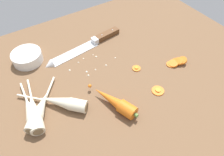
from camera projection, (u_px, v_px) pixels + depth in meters
ground_plane at (109, 81)px, 76.75cm from camera, size 120.00×90.00×4.00cm
chefs_knife at (83, 47)px, 85.11cm from camera, size 34.86×7.39×4.18cm
whole_carrot at (116, 102)px, 65.54cm from camera, size 9.00×18.48×4.20cm
parsnip_front at (39, 111)px, 63.59cm from camera, size 15.27×17.95×4.00cm
parsnip_mid_left at (31, 113)px, 63.03cm from camera, size 4.61×21.01×4.00cm
parsnip_mid_right at (63, 102)px, 65.63cm from camera, size 18.08×18.45×4.00cm
parsnip_back at (34, 112)px, 63.29cm from camera, size 6.16×21.84×4.00cm
carrot_slice_stack at (176, 62)px, 79.15cm from camera, size 7.50×4.90×2.80cm
carrot_slice_stray_near at (136, 68)px, 77.82cm from camera, size 3.14×3.14×0.70cm
carrot_slice_stray_mid at (158, 90)px, 70.87cm from camera, size 4.18×4.18×0.70cm
prep_bowl at (27, 57)px, 79.18cm from camera, size 11.00×11.00×4.00cm
mince_crumbs at (91, 65)px, 78.91cm from camera, size 18.28×9.29×0.78cm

